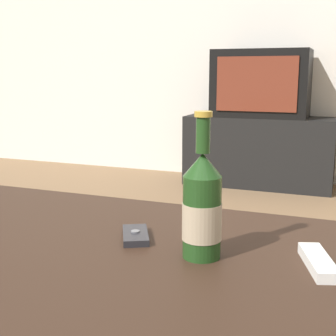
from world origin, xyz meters
name	(u,v)px	position (x,y,z in m)	size (l,w,h in m)	color
back_wall	(287,9)	(0.00, 3.02, 1.30)	(8.00, 0.05, 2.60)	silver
coffee_table	(63,287)	(0.00, 0.00, 0.43)	(1.40, 0.85, 0.49)	#332116
tv_stand	(259,151)	(-0.13, 2.76, 0.26)	(1.08, 0.37, 0.52)	black
television	(261,84)	(-0.13, 2.76, 0.76)	(0.68, 0.38, 0.48)	black
beer_bottle	(202,207)	(0.24, 0.10, 0.59)	(0.07, 0.07, 0.27)	#1E4219
cell_phone	(135,235)	(0.09, 0.14, 0.50)	(0.09, 0.12, 0.02)	#232328
remote_control	(318,262)	(0.45, 0.13, 0.50)	(0.08, 0.15, 0.02)	white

